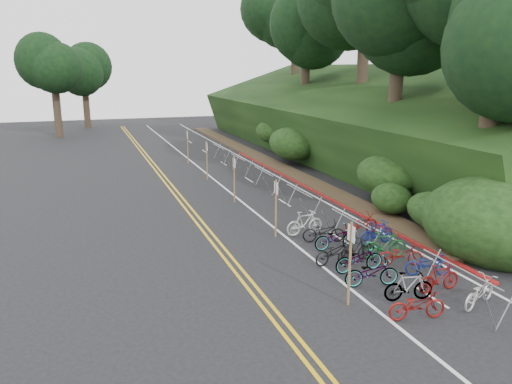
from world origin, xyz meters
TOP-DOWN VIEW (x-y plane):
  - ground at (0.00, 0.00)m, footprint 120.00×120.00m
  - road_markings at (0.63, 10.10)m, footprint 7.47×80.00m
  - red_curb at (5.70, 12.00)m, footprint 0.25×28.00m
  - embankment at (12.96, 19.04)m, footprint 14.30×48.14m
  - tree_cluster at (9.76, 22.04)m, footprint 31.84×53.53m
  - bike_rack_front at (3.36, -2.80)m, footprint 1.19×3.30m
  - bike_racks_rest at (3.00, 13.00)m, footprint 1.14×23.00m
  - signpost_near at (0.36, -1.59)m, footprint 0.08×0.40m
  - signposts_rest at (0.60, 14.00)m, footprint 0.08×18.40m
  - bike_front at (1.55, 1.51)m, footprint 0.92×1.83m
  - bike_valet at (2.88, 0.93)m, footprint 3.38×9.68m

SIDE VIEW (x-z plane):
  - ground at x=0.00m, z-range 0.00..0.00m
  - road_markings at x=0.63m, z-range 0.00..0.01m
  - red_curb at x=5.70m, z-range 0.00..0.10m
  - bike_front at x=1.55m, z-range 0.00..0.92m
  - bike_valet at x=2.88m, z-range -0.06..1.01m
  - bike_racks_rest at x=3.00m, z-range 0.27..1.44m
  - bike_rack_front at x=3.36m, z-range 0.30..1.57m
  - signposts_rest at x=0.60m, z-range 0.18..2.68m
  - signpost_near at x=0.36m, z-range 0.19..2.82m
  - embankment at x=12.96m, z-range -1.99..7.12m
  - tree_cluster at x=9.76m, z-range 2.17..19.46m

